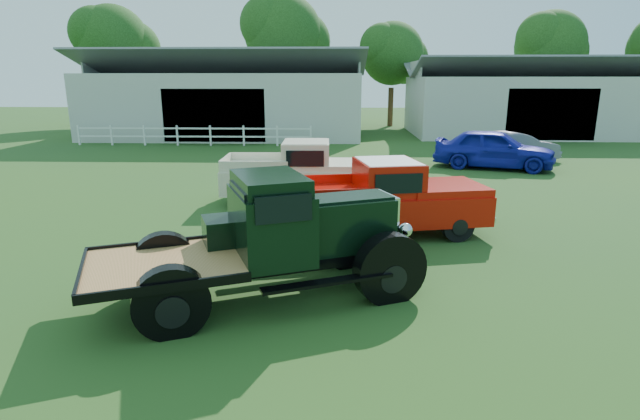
# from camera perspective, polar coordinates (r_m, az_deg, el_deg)

# --- Properties ---
(ground) EXTENTS (120.00, 120.00, 0.00)m
(ground) POSITION_cam_1_polar(r_m,az_deg,el_deg) (10.43, -1.34, -7.28)
(ground) COLOR #274A1F
(shed_left) EXTENTS (18.80, 10.20, 5.60)m
(shed_left) POSITION_cam_1_polar(r_m,az_deg,el_deg) (36.46, -10.27, 12.86)
(shed_left) COLOR #AEADA3
(shed_left) RESTS_ON ground
(shed_right) EXTENTS (16.80, 9.20, 5.20)m
(shed_right) POSITION_cam_1_polar(r_m,az_deg,el_deg) (39.05, 22.59, 11.81)
(shed_right) COLOR #AEADA3
(shed_right) RESTS_ON ground
(fence_rail) EXTENTS (14.20, 0.16, 1.20)m
(fence_rail) POSITION_cam_1_polar(r_m,az_deg,el_deg) (31.04, -14.22, 8.25)
(fence_rail) COLOR white
(fence_rail) RESTS_ON ground
(tree_a) EXTENTS (6.30, 6.30, 10.50)m
(tree_a) POSITION_cam_1_polar(r_m,az_deg,el_deg) (46.53, -22.39, 15.42)
(tree_a) COLOR black
(tree_a) RESTS_ON ground
(tree_b) EXTENTS (6.90, 6.90, 11.50)m
(tree_b) POSITION_cam_1_polar(r_m,az_deg,el_deg) (43.92, -4.19, 17.20)
(tree_b) COLOR black
(tree_b) RESTS_ON ground
(tree_c) EXTENTS (5.40, 5.40, 9.00)m
(tree_c) POSITION_cam_1_polar(r_m,az_deg,el_deg) (42.88, 8.20, 15.48)
(tree_c) COLOR black
(tree_c) RESTS_ON ground
(tree_d) EXTENTS (6.00, 6.00, 10.00)m
(tree_d) POSITION_cam_1_polar(r_m,az_deg,el_deg) (47.01, 24.62, 14.88)
(tree_d) COLOR black
(tree_d) RESTS_ON ground
(vintage_flatbed) EXTENTS (6.23, 4.29, 2.29)m
(vintage_flatbed) POSITION_cam_1_polar(r_m,az_deg,el_deg) (9.03, -6.32, -3.17)
(vintage_flatbed) COLOR black
(vintage_flatbed) RESTS_ON ground
(red_pickup) EXTENTS (5.65, 3.05, 1.95)m
(red_pickup) POSITION_cam_1_polar(r_m,az_deg,el_deg) (12.81, 7.22, 1.40)
(red_pickup) COLOR red
(red_pickup) RESTS_ON ground
(white_pickup) EXTENTS (5.35, 2.17, 1.95)m
(white_pickup) POSITION_cam_1_polar(r_m,az_deg,el_deg) (16.13, -1.95, 4.30)
(white_pickup) COLOR beige
(white_pickup) RESTS_ON ground
(misc_car_blue) EXTENTS (5.54, 3.61, 1.75)m
(misc_car_blue) POSITION_cam_1_polar(r_m,az_deg,el_deg) (23.66, 19.23, 6.63)
(misc_car_blue) COLOR #151A98
(misc_car_blue) RESTS_ON ground
(misc_car_grey) EXTENTS (4.60, 2.75, 1.43)m
(misc_car_grey) POSITION_cam_1_polar(r_m,az_deg,el_deg) (25.85, 21.26, 6.72)
(misc_car_grey) COLOR slate
(misc_car_grey) RESTS_ON ground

